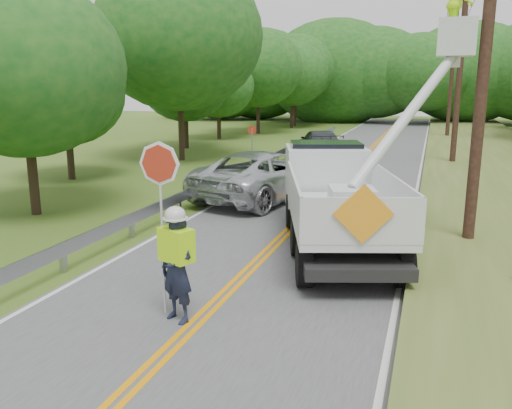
% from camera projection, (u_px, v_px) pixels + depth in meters
% --- Properties ---
extents(ground, '(140.00, 140.00, 0.00)m').
position_uv_depth(ground, '(121.00, 399.00, 7.40)').
color(ground, '#3F5817').
rests_on(ground, ground).
extents(road, '(7.20, 96.00, 0.03)m').
position_uv_depth(road, '(322.00, 198.00, 20.33)').
color(road, '#4D4D4F').
rests_on(road, ground).
extents(guardrail, '(0.18, 48.00, 0.77)m').
position_uv_depth(guardrail, '(233.00, 175.00, 22.29)').
color(guardrail, '#95989D').
rests_on(guardrail, ground).
extents(utility_poles, '(1.60, 43.30, 10.00)m').
position_uv_depth(utility_poles, '(468.00, 59.00, 20.39)').
color(utility_poles, black).
rests_on(utility_poles, ground).
extents(treeline_left, '(10.00, 55.47, 11.04)m').
position_uv_depth(treeline_left, '(214.00, 64.00, 34.90)').
color(treeline_left, '#332319').
rests_on(treeline_left, ground).
extents(treeline_horizon, '(57.33, 14.58, 12.22)m').
position_uv_depth(treeline_horizon, '(397.00, 73.00, 58.32)').
color(treeline_horizon, '#134D19').
rests_on(treeline_horizon, ground).
extents(flagger, '(1.23, 0.73, 3.31)m').
position_uv_depth(flagger, '(176.00, 260.00, 9.56)').
color(flagger, '#191E33').
rests_on(flagger, road).
extents(bucket_truck, '(5.37, 7.69, 7.09)m').
position_uv_depth(bucket_truck, '(340.00, 183.00, 14.72)').
color(bucket_truck, black).
rests_on(bucket_truck, road).
extents(suv_silver, '(4.69, 7.19, 1.84)m').
position_uv_depth(suv_silver, '(265.00, 175.00, 20.03)').
color(suv_silver, silver).
rests_on(suv_silver, road).
extents(suv_darkgrey, '(3.92, 5.88, 1.58)m').
position_uv_depth(suv_darkgrey, '(320.00, 143.00, 31.66)').
color(suv_darkgrey, '#34383C').
rests_on(suv_darkgrey, road).
extents(stop_sign_permanent, '(0.47, 0.12, 2.23)m').
position_uv_depth(stop_sign_permanent, '(252.00, 141.00, 27.07)').
color(stop_sign_permanent, '#95989D').
rests_on(stop_sign_permanent, ground).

